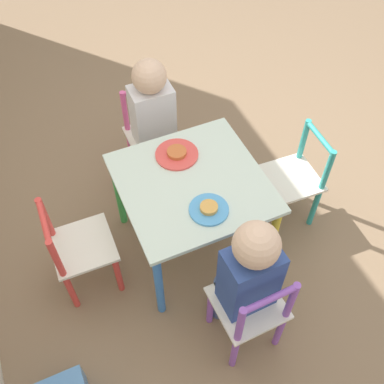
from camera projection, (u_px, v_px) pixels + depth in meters
name	position (u px, v px, depth m)	size (l,w,h in m)	color
ground_plane	(192.00, 242.00, 2.26)	(6.00, 6.00, 0.00)	#7F664C
kids_table	(192.00, 192.00, 1.94)	(0.60, 0.60, 0.48)	silver
chair_purple	(250.00, 310.00, 1.76)	(0.27, 0.27, 0.53)	silver
chair_pink	(152.00, 137.00, 2.36)	(0.26, 0.26, 0.53)	silver
chair_teal	(294.00, 180.00, 2.18)	(0.27, 0.27, 0.53)	silver
chair_red	(78.00, 250.00, 1.93)	(0.27, 0.27, 0.53)	silver
child_left	(247.00, 273.00, 1.64)	(0.22, 0.20, 0.76)	#4C608E
child_right	(154.00, 117.00, 2.18)	(0.22, 0.20, 0.76)	#7A6B5B
plate_left	(209.00, 209.00, 1.79)	(0.16, 0.16, 0.03)	#4C9EE0
plate_right	(177.00, 154.00, 1.98)	(0.19, 0.19, 0.03)	#E54C47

